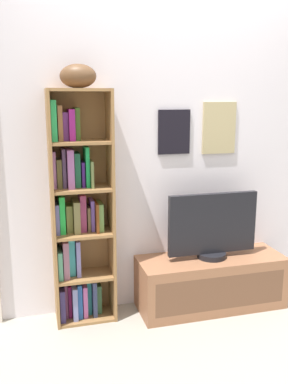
{
  "coord_description": "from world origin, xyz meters",
  "views": [
    {
      "loc": [
        -0.99,
        -1.88,
        1.6
      ],
      "look_at": [
        -0.25,
        0.85,
        0.96
      ],
      "focal_mm": 39.41,
      "sensor_mm": 36.0,
      "label": 1
    }
  ],
  "objects_px": {
    "football": "(78,76)",
    "television": "(213,227)",
    "bookshelf": "(78,218)",
    "tv_stand": "(211,282)"
  },
  "relations": [
    {
      "from": "bookshelf",
      "to": "television",
      "type": "distance_m",
      "value": 1.01
    },
    {
      "from": "football",
      "to": "tv_stand",
      "type": "xyz_separation_m",
      "value": [
        0.96,
        -0.08,
        -1.53
      ]
    },
    {
      "from": "bookshelf",
      "to": "football",
      "type": "height_order",
      "value": "football"
    },
    {
      "from": "bookshelf",
      "to": "television",
      "type": "height_order",
      "value": "bookshelf"
    },
    {
      "from": "football",
      "to": "television",
      "type": "xyz_separation_m",
      "value": [
        0.96,
        -0.08,
        -1.08
      ]
    },
    {
      "from": "bookshelf",
      "to": "television",
      "type": "relative_size",
      "value": 2.39
    },
    {
      "from": "bookshelf",
      "to": "tv_stand",
      "type": "xyz_separation_m",
      "value": [
        0.99,
        -0.11,
        -0.56
      ]
    },
    {
      "from": "football",
      "to": "bookshelf",
      "type": "bearing_deg",
      "value": 136.9
    },
    {
      "from": "bookshelf",
      "to": "football",
      "type": "xyz_separation_m",
      "value": [
        0.03,
        -0.03,
        0.97
      ]
    },
    {
      "from": "bookshelf",
      "to": "tv_stand",
      "type": "distance_m",
      "value": 1.15
    }
  ]
}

